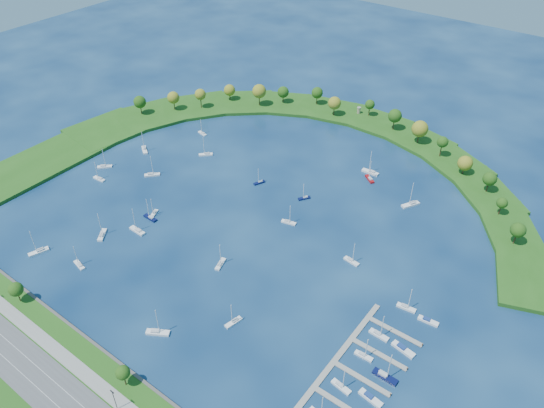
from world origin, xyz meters
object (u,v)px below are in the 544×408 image
Objects in this scene: moored_boat_0 at (157,332)px; moored_boat_7 at (144,149)px; moored_boat_2 at (150,217)px; docked_boat_5 at (370,398)px; docked_boat_4 at (341,386)px; docked_boat_8 at (379,334)px; moored_boat_18 at (202,133)px; harbor_tower at (359,110)px; docked_boat_6 at (364,355)px; moored_boat_3 at (206,154)px; docked_boat_11 at (428,321)px; docked_boat_9 at (403,349)px; moored_boat_12 at (370,178)px; moored_boat_21 at (289,222)px; moored_boat_5 at (102,234)px; moored_boat_19 at (351,261)px; moored_boat_9 at (304,197)px; moored_boat_11 at (99,178)px; moored_boat_17 at (137,230)px; moored_boat_20 at (234,322)px; moored_boat_10 at (154,213)px; moored_boat_13 at (220,263)px; moored_boat_6 at (39,251)px; docked_boat_10 at (406,307)px; moored_boat_15 at (370,172)px; moored_boat_14 at (79,264)px; docked_boat_7 at (385,376)px; moored_boat_4 at (259,182)px; moored_boat_8 at (152,174)px; dock_system at (341,385)px; moored_boat_1 at (411,204)px; moored_boat_16 at (105,166)px.

moored_boat_7 is at bearing 109.38° from moored_boat_0.
moored_boat_2 is 1.26× the size of docked_boat_5.
docked_boat_4 is 28.32m from docked_boat_8.
moored_boat_7 is at bearing 80.07° from moored_boat_18.
harbor_tower is 206.35m from moored_boat_0.
docked_boat_6 is (95.93, -166.05, -3.35)m from harbor_tower.
docked_boat_11 is (155.53, -39.24, -0.29)m from moored_boat_3.
moored_boat_12 is at bearing 134.41° from docked_boat_9.
moored_boat_21 is 92.88m from docked_boat_4.
harbor_tower is 183.97m from moored_boat_5.
docked_boat_11 is (41.63, -11.63, -0.27)m from moored_boat_19.
moored_boat_3 reaches higher than moored_boat_9.
moored_boat_17 reaches higher than moored_boat_11.
moored_boat_2 is at bearing -175.83° from docked_boat_8.
docked_boat_5 is (183.19, -29.48, -0.21)m from moored_boat_11.
moored_boat_20 is (75.80, -25.66, -0.02)m from moored_boat_2.
docked_boat_9 is at bearing 66.85° from moored_boat_10.
moored_boat_2 is 1.02× the size of moored_boat_13.
moored_boat_7 reaches higher than docked_boat_9.
moored_boat_11 is (-29.57, -53.80, -0.02)m from moored_boat_3.
moored_boat_6 is 142.72m from moored_boat_19.
docked_boat_10 is (71.63, 69.68, -0.06)m from moored_boat_0.
moored_boat_10 is at bearing 62.53° from moored_boat_3.
moored_boat_13 reaches higher than harbor_tower.
moored_boat_15 reaches higher than moored_boat_6.
moored_boat_2 is at bearing 176.57° from docked_boat_4.
moored_boat_20 is at bearing -146.85° from moored_boat_13.
moored_boat_17 reaches higher than docked_boat_4.
moored_boat_13 is 87.58m from docked_boat_5.
moored_boat_14 is 1.05× the size of docked_boat_6.
moored_boat_2 is 0.88× the size of moored_boat_7.
docked_boat_4 reaches higher than moored_boat_11.
moored_boat_9 is 1.16× the size of docked_boat_11.
docked_boat_4 is 0.83× the size of docked_boat_7.
docked_boat_4 is at bearing 54.40° from moored_boat_10.
docked_boat_7 is at bearing 81.33° from moored_boat_4.
moored_boat_8 is 1.08× the size of docked_boat_10.
moored_boat_10 reaches higher than dock_system.
moored_boat_4 is at bearing -38.28° from moored_boat_1.
moored_boat_1 is at bearing 35.50° from moored_boat_21.
moored_boat_8 is 1.30× the size of moored_boat_9.
moored_boat_8 is at bearing -49.14° from moored_boat_17.
moored_boat_10 is 137.24m from docked_boat_7.
moored_boat_3 reaches higher than docked_boat_5.
moored_boat_19 is 50.91m from docked_boat_6.
docked_boat_4 is (180.19, -41.36, -0.02)m from moored_boat_16.
moored_boat_10 is 0.73× the size of docked_boat_7.
moored_boat_14 is 80.43m from moored_boat_16.
moored_boat_5 is 144.21m from docked_boat_7.
docked_boat_8 is at bearing -148.84° from moored_boat_14.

